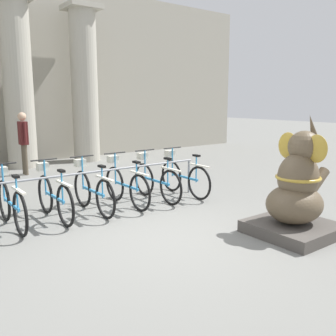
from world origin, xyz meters
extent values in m
plane|color=slate|center=(0.00, 0.00, 0.00)|extent=(60.00, 60.00, 0.00)
cube|color=#A39E8E|center=(0.00, 8.60, 3.00)|extent=(20.00, 0.20, 6.00)
cylinder|color=#ADA899|center=(0.00, 7.60, 2.50)|extent=(0.88, 0.88, 5.00)
cylinder|color=#ADA899|center=(2.18, 7.60, 2.50)|extent=(0.88, 0.88, 5.00)
cube|color=#ADA899|center=(2.18, 7.60, 5.08)|extent=(1.10, 1.10, 0.16)
cylinder|color=gray|center=(2.08, 1.95, 0.38)|extent=(0.05, 0.05, 0.75)
cylinder|color=gray|center=(-1.10, 1.95, 0.75)|extent=(6.45, 0.04, 0.04)
torus|color=black|center=(-1.83, 2.30, 0.36)|extent=(0.05, 0.72, 0.72)
torus|color=black|center=(-1.83, 1.33, 0.36)|extent=(0.05, 0.72, 0.72)
cube|color=#338CC6|center=(-1.83, 1.81, 0.41)|extent=(0.04, 0.87, 0.04)
cube|color=silver|center=(-1.83, 1.33, 0.74)|extent=(0.06, 0.61, 0.03)
cylinder|color=#338CC6|center=(-1.83, 1.43, 0.64)|extent=(0.03, 0.03, 0.56)
cube|color=black|center=(-1.83, 1.43, 0.94)|extent=(0.08, 0.18, 0.04)
cylinder|color=#338CC6|center=(-1.83, 2.26, 0.69)|extent=(0.03, 0.03, 0.66)
cylinder|color=black|center=(-1.83, 2.26, 1.02)|extent=(0.48, 0.03, 0.03)
cube|color=silver|center=(-1.83, 2.36, 0.88)|extent=(0.20, 0.16, 0.14)
torus|color=black|center=(-1.10, 2.32, 0.36)|extent=(0.05, 0.72, 0.72)
torus|color=black|center=(-1.10, 1.35, 0.36)|extent=(0.05, 0.72, 0.72)
cube|color=#338CC6|center=(-1.10, 1.84, 0.41)|extent=(0.04, 0.87, 0.04)
cube|color=silver|center=(-1.10, 1.35, 0.74)|extent=(0.06, 0.61, 0.03)
cylinder|color=#338CC6|center=(-1.10, 1.45, 0.64)|extent=(0.03, 0.03, 0.56)
cube|color=black|center=(-1.10, 1.45, 0.94)|extent=(0.08, 0.18, 0.04)
cylinder|color=#338CC6|center=(-1.10, 2.28, 0.69)|extent=(0.03, 0.03, 0.66)
cylinder|color=black|center=(-1.10, 2.28, 1.02)|extent=(0.48, 0.03, 0.03)
cube|color=silver|center=(-1.10, 2.38, 0.88)|extent=(0.20, 0.16, 0.14)
torus|color=black|center=(-0.37, 2.31, 0.36)|extent=(0.05, 0.72, 0.72)
torus|color=black|center=(-0.37, 1.33, 0.36)|extent=(0.05, 0.72, 0.72)
cube|color=#338CC6|center=(-0.37, 1.82, 0.41)|extent=(0.04, 0.87, 0.04)
cube|color=silver|center=(-0.37, 1.33, 0.74)|extent=(0.06, 0.61, 0.03)
cylinder|color=#338CC6|center=(-0.37, 1.43, 0.64)|extent=(0.03, 0.03, 0.56)
cube|color=black|center=(-0.37, 1.43, 0.94)|extent=(0.08, 0.18, 0.04)
cylinder|color=#338CC6|center=(-0.37, 2.27, 0.69)|extent=(0.03, 0.03, 0.66)
cylinder|color=black|center=(-0.37, 2.27, 1.02)|extent=(0.48, 0.03, 0.03)
cube|color=silver|center=(-0.37, 2.37, 0.88)|extent=(0.20, 0.16, 0.14)
torus|color=black|center=(0.36, 2.32, 0.36)|extent=(0.05, 0.72, 0.72)
torus|color=black|center=(0.36, 1.35, 0.36)|extent=(0.05, 0.72, 0.72)
cube|color=#338CC6|center=(0.36, 1.84, 0.41)|extent=(0.04, 0.87, 0.04)
cube|color=silver|center=(0.36, 1.35, 0.74)|extent=(0.06, 0.61, 0.03)
cylinder|color=#338CC6|center=(0.36, 1.45, 0.64)|extent=(0.03, 0.03, 0.56)
cube|color=black|center=(0.36, 1.45, 0.94)|extent=(0.08, 0.18, 0.04)
cylinder|color=#338CC6|center=(0.36, 2.28, 0.69)|extent=(0.03, 0.03, 0.66)
cylinder|color=black|center=(0.36, 2.28, 1.02)|extent=(0.48, 0.03, 0.03)
cube|color=silver|center=(0.36, 2.38, 0.88)|extent=(0.20, 0.16, 0.14)
torus|color=black|center=(1.09, 2.31, 0.36)|extent=(0.05, 0.72, 0.72)
torus|color=black|center=(1.09, 1.34, 0.36)|extent=(0.05, 0.72, 0.72)
cube|color=#338CC6|center=(1.09, 1.83, 0.41)|extent=(0.04, 0.87, 0.04)
cube|color=silver|center=(1.09, 1.34, 0.74)|extent=(0.06, 0.61, 0.03)
cylinder|color=#338CC6|center=(1.09, 1.44, 0.64)|extent=(0.03, 0.03, 0.56)
cube|color=black|center=(1.09, 1.44, 0.94)|extent=(0.08, 0.18, 0.04)
cylinder|color=#338CC6|center=(1.09, 2.27, 0.69)|extent=(0.03, 0.03, 0.66)
cylinder|color=black|center=(1.09, 2.27, 1.02)|extent=(0.48, 0.03, 0.03)
cube|color=silver|center=(1.09, 2.37, 0.88)|extent=(0.20, 0.16, 0.14)
torus|color=black|center=(1.83, 2.28, 0.36)|extent=(0.05, 0.72, 0.72)
torus|color=black|center=(1.83, 1.31, 0.36)|extent=(0.05, 0.72, 0.72)
cube|color=#338CC6|center=(1.83, 1.80, 0.41)|extent=(0.04, 0.87, 0.04)
cube|color=silver|center=(1.83, 1.31, 0.74)|extent=(0.06, 0.61, 0.03)
cylinder|color=#338CC6|center=(1.83, 1.41, 0.64)|extent=(0.03, 0.03, 0.56)
cube|color=black|center=(1.83, 1.41, 0.94)|extent=(0.08, 0.18, 0.04)
cylinder|color=#338CC6|center=(1.83, 2.24, 0.69)|extent=(0.03, 0.03, 0.66)
cylinder|color=black|center=(1.83, 2.24, 1.02)|extent=(0.48, 0.03, 0.03)
cube|color=silver|center=(1.83, 2.34, 0.88)|extent=(0.20, 0.16, 0.14)
cube|color=#4C4742|center=(1.64, -1.13, 0.09)|extent=(1.22, 1.22, 0.19)
ellipsoid|color=brown|center=(1.64, -1.13, 0.49)|extent=(0.94, 0.83, 0.61)
ellipsoid|color=brown|center=(1.69, -1.13, 0.91)|extent=(0.67, 0.61, 0.78)
sphere|color=brown|center=(1.80, -1.13, 1.38)|extent=(0.50, 0.50, 0.50)
ellipsoid|color=#B79333|center=(1.74, -0.88, 1.38)|extent=(0.08, 0.35, 0.42)
ellipsoid|color=#B79333|center=(1.74, -1.38, 1.38)|extent=(0.08, 0.35, 0.42)
cone|color=brown|center=(2.02, -1.13, 1.59)|extent=(0.42, 0.18, 0.63)
cylinder|color=brown|center=(2.00, -1.00, 0.83)|extent=(0.49, 0.17, 0.44)
cylinder|color=brown|center=(2.00, -1.27, 0.83)|extent=(0.49, 0.17, 0.44)
torus|color=#B79333|center=(1.69, -1.13, 0.91)|extent=(0.69, 0.69, 0.05)
cylinder|color=brown|center=(-0.31, 6.42, 0.43)|extent=(0.11, 0.11, 0.86)
cylinder|color=brown|center=(-0.31, 6.25, 0.43)|extent=(0.11, 0.11, 0.86)
cube|color=#4C1919|center=(-0.31, 6.33, 1.18)|extent=(0.20, 0.32, 0.64)
sphere|color=tan|center=(-0.31, 6.33, 1.64)|extent=(0.23, 0.23, 0.23)
cylinder|color=#4C1919|center=(-0.31, 6.53, 1.21)|extent=(0.07, 0.07, 0.58)
cylinder|color=#4C1919|center=(-0.31, 6.13, 1.21)|extent=(0.07, 0.07, 0.58)
camera|label=1|loc=(-3.33, -4.46, 2.09)|focal=40.00mm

